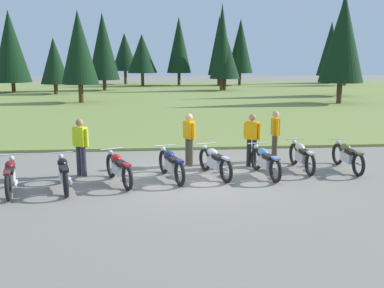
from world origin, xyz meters
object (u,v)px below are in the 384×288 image
Objects in this scene: rider_checking_bike at (275,133)px; rider_with_back_turned at (189,136)px; motorcycle_red at (119,168)px; motorcycle_black at (63,173)px; motorcycle_silver at (215,162)px; motorcycle_cream at (302,156)px; rider_near_row_end at (252,137)px; rider_in_hivis_vest at (81,144)px; motorcycle_navy at (171,164)px; motorcycle_sky_blue at (265,161)px; motorcycle_maroon at (10,176)px; motorcycle_olive at (347,156)px.

rider_checking_bike and rider_with_back_turned have the same top height.
motorcycle_black is at bearing -164.12° from motorcycle_red.
motorcycle_silver is (4.09, 0.91, 0.00)m from motorcycle_black.
motorcycle_cream is 1.26× the size of rider_near_row_end.
motorcycle_navy is at bearing -12.82° from rider_in_hivis_vest.
motorcycle_silver is at bearing 10.77° from motorcycle_red.
motorcycle_navy and motorcycle_sky_blue have the same top height.
motorcycle_navy is at bearing -177.54° from motorcycle_sky_blue.
motorcycle_maroon and motorcycle_silver have the same top height.
rider_checking_bike is at bearing 8.07° from rider_with_back_turned.
motorcycle_red is at bearing -167.62° from motorcycle_navy.
motorcycle_maroon is 0.99× the size of motorcycle_sky_blue.
rider_checking_bike is (2.23, 1.73, 0.51)m from motorcycle_silver.
motorcycle_maroon is 4.20m from motorcycle_navy.
motorcycle_black is 0.97× the size of motorcycle_cream.
rider_near_row_end is (5.15, 0.66, 0.00)m from rider_in_hivis_vest.
motorcycle_navy is at bearing -171.09° from motorcycle_silver.
motorcycle_olive is (1.39, -0.12, 0.00)m from motorcycle_cream.
motorcycle_cream is (2.74, 0.49, 0.00)m from motorcycle_silver.
motorcycle_cream is at bearing 0.90° from rider_in_hivis_vest.
motorcycle_olive is 2.39m from rider_checking_bike.
rider_in_hivis_vest is at bearing -172.66° from rider_near_row_end.
motorcycle_silver is (5.38, 1.06, 0.00)m from motorcycle_maroon.
motorcycle_black is 1.23× the size of rider_with_back_turned.
motorcycle_red is at bearing -138.32° from rider_with_back_turned.
motorcycle_black is at bearing -100.90° from rider_in_hivis_vest.
motorcycle_maroon is 1.24× the size of rider_in_hivis_vest.
rider_near_row_end reaches higher than motorcycle_olive.
motorcycle_navy is 1.73m from rider_with_back_turned.
motorcycle_sky_blue is at bearing 2.46° from motorcycle_navy.
motorcycle_sky_blue is 1.40m from motorcycle_cream.
rider_with_back_turned is at bearing -171.93° from rider_checking_bike.
motorcycle_cream is at bearing -21.45° from rider_near_row_end.
rider_checking_bike is at bearing 12.49° from rider_in_hivis_vest.
rider_with_back_turned is (-4.76, 0.96, 0.51)m from motorcycle_olive.
rider_with_back_turned is at bearing 115.64° from motorcycle_silver.
motorcycle_maroon and motorcycle_black have the same top height.
motorcycle_black is 0.97× the size of motorcycle_olive.
rider_checking_bike is at bearing 20.16° from motorcycle_maroon.
rider_near_row_end is at bearing 21.31° from motorcycle_red.
motorcycle_maroon is 6.91m from motorcycle_sky_blue.
rider_with_back_turned is (3.46, 2.24, 0.51)m from motorcycle_black.
motorcycle_olive is 4.88m from rider_with_back_turned.
motorcycle_navy is (2.83, 0.71, 0.00)m from motorcycle_black.
motorcycle_sky_blue is 1.25m from rider_near_row_end.
motorcycle_black is at bearing -160.05° from rider_near_row_end.
rider_in_hivis_vest is 1.00× the size of rider_with_back_turned.
motorcycle_sky_blue and motorcycle_olive have the same top height.
rider_in_hivis_vest is at bearing 174.94° from motorcycle_sky_blue.
rider_in_hivis_vest and rider_with_back_turned have the same top height.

